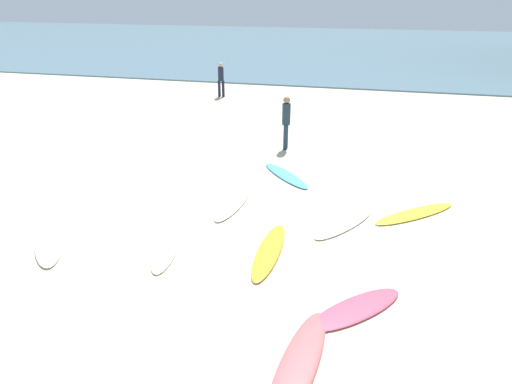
# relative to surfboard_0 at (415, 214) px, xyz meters

# --- Properties ---
(ground_plane) EXTENTS (120.00, 120.00, 0.00)m
(ground_plane) POSITION_rel_surfboard_0_xyz_m (-3.52, -4.94, -0.03)
(ground_plane) COLOR beige
(ocean_water) EXTENTS (120.00, 40.00, 0.08)m
(ocean_water) POSITION_rel_surfboard_0_xyz_m (-3.52, 35.05, 0.01)
(ocean_water) COLOR slate
(ocean_water) RESTS_ON ground_plane
(surfboard_0) EXTENTS (2.17, 1.99, 0.06)m
(surfboard_0) POSITION_rel_surfboard_0_xyz_m (0.00, 0.00, 0.00)
(surfboard_0) COLOR yellow
(surfboard_0) RESTS_ON ground_plane
(surfboard_1) EXTENTS (1.80, 1.85, 0.07)m
(surfboard_1) POSITION_rel_surfboard_0_xyz_m (-1.21, -4.09, 0.00)
(surfboard_1) COLOR #D2445D
(surfboard_1) RESTS_ON ground_plane
(surfboard_2) EXTENTS (1.86, 2.02, 0.07)m
(surfboard_2) POSITION_rel_surfboard_0_xyz_m (-3.55, 1.71, 0.00)
(surfboard_2) COLOR #4C9EE0
(surfboard_2) RESTS_ON ground_plane
(surfboard_3) EXTENTS (1.74, 2.12, 0.08)m
(surfboard_3) POSITION_rel_surfboard_0_xyz_m (-7.83, -3.41, 0.01)
(surfboard_3) COLOR white
(surfboard_3) RESTS_ON ground_plane
(surfboard_4) EXTENTS (0.93, 2.09, 0.07)m
(surfboard_4) POSITION_rel_surfboard_0_xyz_m (-5.25, -2.99, 0.00)
(surfboard_4) COLOR #F3E4C3
(surfboard_4) RESTS_ON ground_plane
(surfboard_5) EXTENTS (0.48, 2.38, 0.08)m
(surfboard_5) POSITION_rel_surfboard_0_xyz_m (-3.09, -2.61, 0.01)
(surfboard_5) COLOR orange
(surfboard_5) RESTS_ON ground_plane
(surfboard_6) EXTENTS (0.66, 2.12, 0.07)m
(surfboard_6) POSITION_rel_surfboard_0_xyz_m (-4.50, -0.57, 0.00)
(surfboard_6) COLOR silver
(surfboard_6) RESTS_ON ground_plane
(surfboard_7) EXTENTS (1.52, 2.03, 0.06)m
(surfboard_7) POSITION_rel_surfboard_0_xyz_m (-1.65, -0.98, 0.00)
(surfboard_7) COLOR white
(surfboard_7) RESTS_ON ground_plane
(surfboard_9) EXTENTS (0.86, 2.62, 0.07)m
(surfboard_9) POSITION_rel_surfboard_0_xyz_m (-1.97, -5.64, 0.00)
(surfboard_9) COLOR #D35152
(surfboard_9) RESTS_ON ground_plane
(beachgoer_near) EXTENTS (0.35, 0.35, 1.71)m
(beachgoer_near) POSITION_rel_surfboard_0_xyz_m (-8.75, 11.59, 0.92)
(beachgoer_near) COLOR #191E33
(beachgoer_near) RESTS_ON ground_plane
(beachgoer_mid) EXTENTS (0.30, 0.34, 1.81)m
(beachgoer_mid) POSITION_rel_surfboard_0_xyz_m (-4.04, 4.24, 0.99)
(beachgoer_mid) COLOR #1E3342
(beachgoer_mid) RESTS_ON ground_plane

